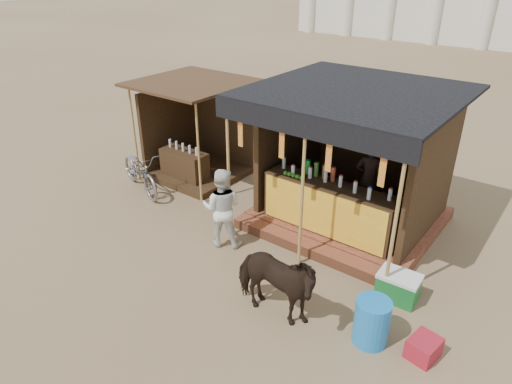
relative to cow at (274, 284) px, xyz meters
name	(u,v)px	position (x,y,z in m)	size (l,w,h in m)	color
ground	(198,285)	(-1.44, -0.16, -0.62)	(120.00, 120.00, 0.00)	#846B4C
main_stall	(351,177)	(-0.43, 3.20, 0.40)	(3.60, 3.61, 2.78)	#964F31
secondary_stall	(194,141)	(-4.60, 3.08, 0.23)	(2.40, 2.40, 2.38)	#3A2915
cow	(274,284)	(0.00, 0.00, 0.00)	(0.67, 1.47, 1.24)	black
motorbike	(140,171)	(-4.93, 1.60, -0.12)	(0.66, 1.90, 1.00)	gray
bystander	(222,208)	(-1.93, 1.06, 0.15)	(0.75, 0.59, 1.55)	silver
blue_barrel	(372,322)	(1.37, 0.43, -0.27)	(0.50, 0.50, 0.70)	blue
red_crate	(424,348)	(2.07, 0.61, -0.47)	(0.36, 0.43, 0.30)	maroon
cooler	(398,286)	(1.32, 1.55, -0.39)	(0.66, 0.47, 0.46)	#176A2A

